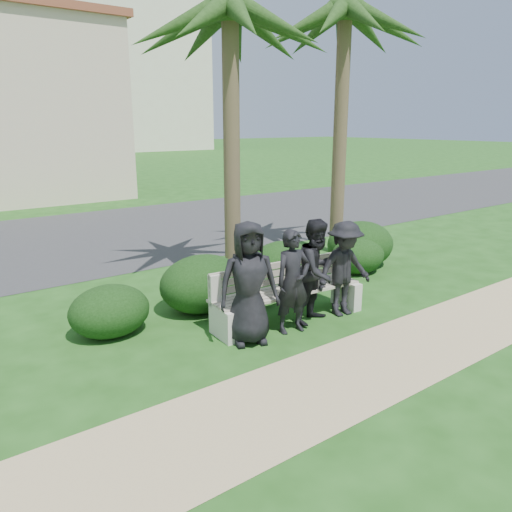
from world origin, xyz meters
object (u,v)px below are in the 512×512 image
Objects in this scene: park_bench at (288,296)px; man_c at (317,271)px; palm_right at (345,13)px; man_d at (344,269)px; man_a at (249,283)px; man_b at (293,282)px; palm_left at (230,12)px.

man_c is (0.35, -0.28, 0.42)m from park_bench.
park_bench is 0.62m from man_c.
man_d is at bearing -134.11° from palm_right.
park_bench is 1.03m from man_d.
man_d is (1.87, -0.07, -0.10)m from man_a.
man_d is (1.12, 0.02, -0.00)m from man_b.
palm_right is (4.01, 3.00, 4.59)m from man_b.
palm_right reaches higher than man_d.
man_b reaches higher than man_d.
palm_right is (2.89, 2.99, 4.60)m from man_d.
man_d is 5.05m from palm_left.
man_c is at bearing -33.85° from park_bench.
man_d is at bearing -22.29° from man_c.
palm_right is (4.76, 2.91, 4.49)m from man_a.
man_b is at bearing 173.51° from man_c.
palm_left is at bearing 80.72° from park_bench.
park_bench is 1.66× the size of man_b.
man_b is 1.01× the size of man_d.
man_d is 6.20m from palm_right.
palm_left is (1.57, 2.69, 4.11)m from man_a.
palm_left is at bearing 103.72° from man_d.
man_c is at bearing 19.56° from man_a.
man_b is at bearing -171.61° from man_d.
man_d is at bearing -16.84° from park_bench.
palm_right reaches higher than palm_left.
palm_right is at bearing 45.04° from man_b.
palm_left reaches higher than man_c.
man_c is 0.26× the size of palm_right.
man_a is 1.33m from man_c.
park_bench is at bearing -145.15° from palm_right.
man_c is (0.58, 0.09, 0.04)m from man_b.
man_a is 1.07× the size of man_c.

